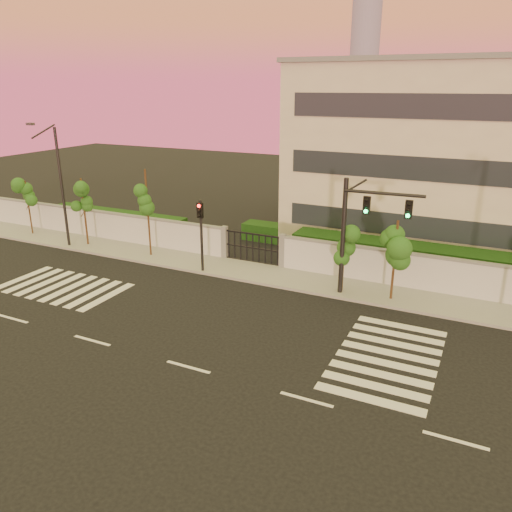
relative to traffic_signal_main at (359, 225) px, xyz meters
The scene contains 14 objects.
ground 11.24m from the traffic_signal_main, 113.01° to the right, with size 120.00×120.00×0.00m, color black.
sidewalk 5.72m from the traffic_signal_main, 168.67° to the left, with size 60.00×3.00×0.15m, color gray.
perimeter_wall 5.46m from the traffic_signal_main, 149.88° to the left, with size 60.00×0.36×2.20m.
hedge_row 6.65m from the traffic_signal_main, 120.18° to the left, with size 41.00×4.25×1.80m.
institutional_building 13.43m from the traffic_signal_main, 68.33° to the left, with size 24.40×12.40×12.25m.
road_markings 9.11m from the traffic_signal_main, 133.87° to the right, with size 57.00×7.62×0.02m.
street_tree_a 24.70m from the traffic_signal_main, behind, with size 1.31×1.04×4.09m.
street_tree_b 19.06m from the traffic_signal_main, behind, with size 1.57×1.25×4.75m.
street_tree_c 13.69m from the traffic_signal_main, behind, with size 1.48×1.18×5.73m.
street_tree_d 1.61m from the traffic_signal_main, 157.09° to the left, with size 1.31×1.04×3.50m.
street_tree_e 2.05m from the traffic_signal_main, 10.31° to the left, with size 1.55×1.23×4.33m.
traffic_signal_main is the anchor object (origin of this frame).
traffic_signal_secondary 9.21m from the traffic_signal_main, behind, with size 0.34×0.34×4.43m.
streetlight_west 20.10m from the traffic_signal_main, behind, with size 0.51×2.04×8.47m.
Camera 1 is at (9.95, -14.45, 10.66)m, focal length 35.00 mm.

